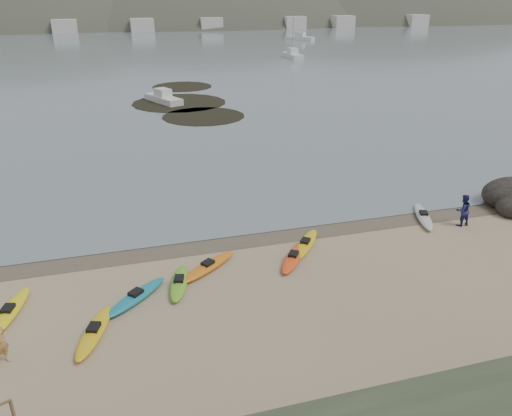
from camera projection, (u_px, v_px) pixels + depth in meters
name	position (u px, v px, depth m)	size (l,w,h in m)	color
ground	(256.00, 234.00, 26.22)	(600.00, 600.00, 0.00)	tan
wet_sand	(258.00, 237.00, 25.95)	(60.00, 60.00, 0.00)	brown
water	(113.00, 13.00, 290.39)	(1200.00, 1200.00, 0.00)	slate
kayaks	(222.00, 271.00, 22.42)	(22.66, 9.17, 0.34)	orange
person_east	(463.00, 210.00, 26.88)	(0.86, 0.67, 1.78)	navy
kelp_mats	(186.00, 102.00, 57.51)	(11.15, 25.89, 0.04)	black
moored_boats	(93.00, 58.00, 90.87)	(92.60, 76.54, 1.35)	silver
far_hills	(219.00, 61.00, 213.42)	(550.00, 135.00, 80.00)	#384235
far_town	(145.00, 25.00, 154.63)	(199.00, 5.00, 4.00)	beige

